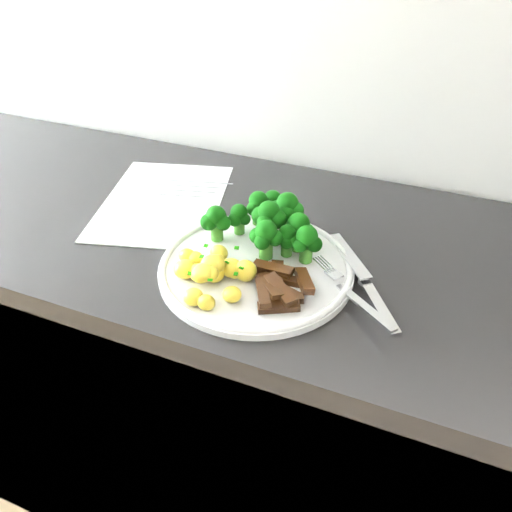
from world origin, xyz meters
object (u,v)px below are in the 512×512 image
counter (224,383)px  broccoli (272,221)px  fork (354,295)px  knife (370,291)px  recipe_paper (163,201)px  beef_strips (279,285)px  potatoes (213,270)px  plate (256,267)px

counter → broccoli: broccoli is taller
fork → knife: fork is taller
recipe_paper → broccoli: size_ratio=1.77×
beef_strips → counter: bearing=142.0°
beef_strips → knife: bearing=22.6°
knife → broccoli: bearing=161.2°
recipe_paper → potatoes: size_ratio=2.69×
potatoes → fork: bearing=9.9°
broccoli → fork: broccoli is taller
counter → beef_strips: (0.17, -0.14, 0.45)m
knife → counter: bearing=164.3°
counter → potatoes: potatoes is taller
counter → potatoes: size_ratio=16.79×
broccoli → beef_strips: broccoli is taller
counter → plate: 0.46m
counter → recipe_paper: bearing=161.5°
beef_strips → knife: 0.14m
recipe_paper → fork: fork is taller
broccoli → knife: broccoli is taller
recipe_paper → beef_strips: 0.36m
counter → broccoli: (0.12, -0.02, 0.48)m
plate → potatoes: potatoes is taller
fork → beef_strips: bearing=-168.6°
plate → broccoli: 0.08m
potatoes → knife: potatoes is taller
recipe_paper → knife: (0.43, -0.13, 0.01)m
beef_strips → knife: size_ratio=0.58×
recipe_paper → plate: size_ratio=1.19×
plate → beef_strips: 0.07m
beef_strips → fork: (0.11, 0.02, -0.00)m
recipe_paper → beef_strips: bearing=-30.4°
potatoes → recipe_paper: bearing=136.4°
recipe_paper → fork: bearing=-21.0°
counter → broccoli: size_ratio=11.08×
fork → counter: bearing=157.8°
recipe_paper → beef_strips: size_ratio=3.04×
recipe_paper → fork: size_ratio=2.42×
recipe_paper → counter: bearing=-18.5°
counter → beef_strips: 0.50m
plate → potatoes: bearing=-129.1°
counter → recipe_paper: recipe_paper is taller
knife → potatoes: bearing=-163.5°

